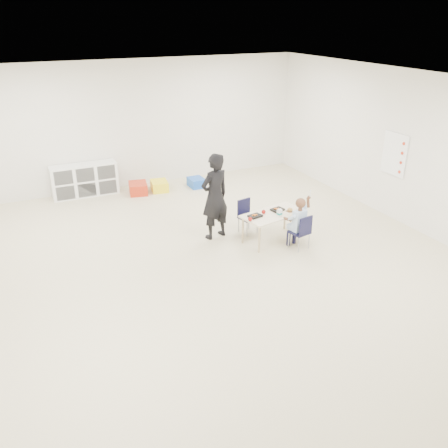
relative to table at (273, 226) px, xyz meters
name	(u,v)px	position (x,y,z in m)	size (l,w,h in m)	color
room	(214,186)	(-1.38, -0.59, 1.14)	(9.00, 9.02, 2.80)	beige
table	(273,226)	(0.00, 0.00, 0.00)	(1.21, 0.78, 0.51)	#FAEBC8
chair_near	(299,231)	(0.25, -0.46, 0.05)	(0.30, 0.28, 0.62)	black
chair_far	(248,217)	(-0.25, 0.46, 0.05)	(0.30, 0.28, 0.62)	black
child	(300,222)	(0.25, -0.46, 0.22)	(0.41, 0.41, 0.97)	#B1D0F0
lunch_tray_near	(277,210)	(0.13, 0.08, 0.27)	(0.22, 0.16, 0.03)	black
lunch_tray_far	(255,216)	(-0.36, -0.01, 0.27)	(0.22, 0.16, 0.03)	black
milk_carton	(280,212)	(0.05, -0.11, 0.30)	(0.07, 0.07, 0.10)	white
bread_roll	(290,210)	(0.30, -0.05, 0.29)	(0.09, 0.09, 0.07)	#B28C49
apple_near	(264,212)	(-0.17, 0.05, 0.29)	(0.07, 0.07, 0.07)	#9C130E
apple_far	(250,219)	(-0.53, -0.13, 0.29)	(0.07, 0.07, 0.07)	#9C130E
cubby_shelf	(85,180)	(-2.58, 3.69, 0.09)	(1.40, 0.40, 0.70)	white
rules_poster	(394,154)	(2.60, 0.01, 0.99)	(0.02, 0.60, 0.80)	white
adult	(215,197)	(-0.87, 0.55, 0.51)	(0.56, 0.37, 1.54)	black
bin_red	(138,188)	(-1.51, 3.30, -0.14)	(0.38, 0.49, 0.24)	red
bin_yellow	(159,186)	(-1.02, 3.29, -0.15)	(0.35, 0.46, 0.22)	yellow
bin_blue	(196,182)	(-0.17, 3.17, -0.16)	(0.32, 0.42, 0.20)	blue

